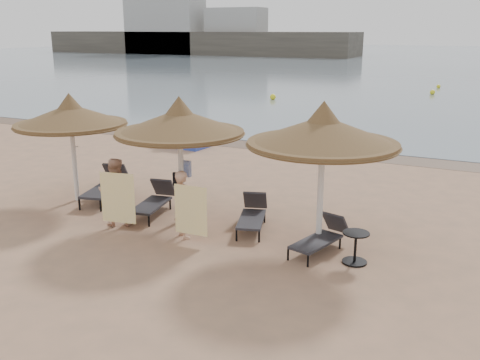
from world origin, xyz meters
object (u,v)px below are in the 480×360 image
object	(u,v)px
pedal_boat	(184,138)
palapa_right	(323,132)
palapa_left	(70,116)
palapa_center	(180,123)
person_right	(183,199)
lounger_near_left	(155,200)
person_left	(115,187)
lounger_far_left	(107,185)
side_table	(355,249)
lounger_far_right	(322,236)
lounger_near_right	(253,214)

from	to	relation	value
pedal_boat	palapa_right	bearing A→B (deg)	-37.43
palapa_left	palapa_center	xyz separation A→B (m)	(3.44, -0.14, 0.09)
palapa_center	person_right	xyz separation A→B (m)	(0.59, -0.91, -1.52)
lounger_near_left	person_left	xyz separation A→B (m)	(-0.34, -1.10, 0.60)
palapa_left	person_right	size ratio (longest dim) A/B	1.64
palapa_left	lounger_far_left	distance (m)	2.09
person_left	person_right	world-z (taller)	person_left
side_table	person_right	bearing A→B (deg)	-175.55
lounger_far_right	palapa_left	bearing A→B (deg)	-168.03
lounger_far_right	person_left	size ratio (longest dim) A/B	0.89
side_table	lounger_far_left	bearing A→B (deg)	170.34
person_left	pedal_boat	distance (m)	8.91
palapa_center	lounger_near_right	size ratio (longest dim) A/B	1.74
lounger_near_right	person_right	bearing A→B (deg)	-150.73
palapa_left	lounger_near_left	distance (m)	3.20
lounger_far_left	side_table	xyz separation A→B (m)	(7.18, -1.22, -0.09)
side_table	lounger_far_right	bearing A→B (deg)	158.91
palapa_center	pedal_boat	distance (m)	8.87
palapa_left	lounger_far_left	world-z (taller)	palapa_left
pedal_boat	palapa_left	bearing A→B (deg)	-76.18
palapa_right	lounger_far_left	world-z (taller)	palapa_right
lounger_near_right	pedal_boat	xyz separation A→B (m)	(-6.19, 7.06, -0.00)
person_left	side_table	bearing A→B (deg)	156.13
palapa_right	person_right	world-z (taller)	palapa_right
palapa_center	lounger_near_right	world-z (taller)	palapa_center
side_table	person_right	size ratio (longest dim) A/B	0.36
lounger_near_left	pedal_boat	distance (m)	8.02
lounger_far_right	pedal_boat	bearing A→B (deg)	152.05
palapa_center	lounger_far_left	xyz separation A→B (m)	(-2.78, 0.61, -2.03)
palapa_left	palapa_right	world-z (taller)	palapa_right
palapa_left	lounger_near_right	world-z (taller)	palapa_left
lounger_near_left	side_table	xyz separation A→B (m)	(5.32, -0.78, -0.05)
side_table	person_right	world-z (taller)	person_right
palapa_right	lounger_far_right	size ratio (longest dim) A/B	1.88
palapa_left	person_left	size ratio (longest dim) A/B	1.55
palapa_left	lounger_near_right	bearing A→B (deg)	1.95
palapa_center	person_left	size ratio (longest dim) A/B	1.62
lounger_far_right	palapa_right	bearing A→B (deg)	138.47
lounger_near_left	lounger_far_left	bearing A→B (deg)	156.39
side_table	palapa_center	bearing A→B (deg)	172.12
palapa_left	lounger_near_right	size ratio (longest dim) A/B	1.68
palapa_left	lounger_far_left	xyz separation A→B (m)	(0.66, 0.47, -1.93)
lounger_near_right	side_table	xyz separation A→B (m)	(2.66, -0.93, -0.03)
palapa_center	lounger_far_right	world-z (taller)	palapa_center
person_left	pedal_boat	xyz separation A→B (m)	(-3.19, 8.30, -0.61)
palapa_center	pedal_boat	bearing A→B (deg)	121.15
lounger_far_left	pedal_boat	size ratio (longest dim) A/B	1.01
lounger_far_left	person_right	xyz separation A→B (m)	(3.37, -1.52, 0.50)
palapa_left	pedal_boat	xyz separation A→B (m)	(-1.02, 7.23, -1.99)
lounger_far_right	person_right	size ratio (longest dim) A/B	0.94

